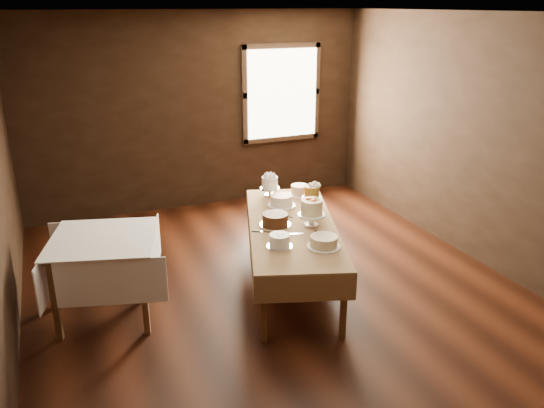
{
  "coord_description": "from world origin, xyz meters",
  "views": [
    {
      "loc": [
        -2.0,
        -4.62,
        2.87
      ],
      "look_at": [
        0.0,
        0.2,
        0.95
      ],
      "focal_mm": 36.02,
      "sensor_mm": 36.0,
      "label": 1
    }
  ],
  "objects_px": {
    "cake_server_e": "(268,232)",
    "flower_vase": "(314,207)",
    "cake_caramel": "(311,197)",
    "cake_server_a": "(296,234)",
    "cake_speckled": "(299,190)",
    "side_table": "(103,247)",
    "cake_flowers": "(312,214)",
    "cake_server_b": "(327,236)",
    "cake_chocolate": "(275,220)",
    "display_table": "(292,228)",
    "cake_meringue": "(270,187)",
    "cake_lattice": "(282,201)",
    "cake_server_c": "(283,213)",
    "cake_server_d": "(312,215)",
    "cake_cream": "(324,242)",
    "cake_swirl": "(280,241)"
  },
  "relations": [
    {
      "from": "cake_meringue",
      "to": "cake_chocolate",
      "type": "bearing_deg",
      "value": -108.84
    },
    {
      "from": "cake_meringue",
      "to": "cake_server_c",
      "type": "height_order",
      "value": "cake_meringue"
    },
    {
      "from": "side_table",
      "to": "cake_server_b",
      "type": "relative_size",
      "value": 4.93
    },
    {
      "from": "cake_flowers",
      "to": "cake_chocolate",
      "type": "bearing_deg",
      "value": 156.09
    },
    {
      "from": "cake_server_a",
      "to": "cake_server_d",
      "type": "xyz_separation_m",
      "value": [
        0.37,
        0.4,
        0.0
      ]
    },
    {
      "from": "cake_caramel",
      "to": "cake_server_d",
      "type": "bearing_deg",
      "value": -114.82
    },
    {
      "from": "display_table",
      "to": "cake_meringue",
      "type": "relative_size",
      "value": 9.91
    },
    {
      "from": "side_table",
      "to": "cake_server_e",
      "type": "bearing_deg",
      "value": -8.33
    },
    {
      "from": "cake_swirl",
      "to": "flower_vase",
      "type": "distance_m",
      "value": 0.96
    },
    {
      "from": "cake_meringue",
      "to": "cake_server_d",
      "type": "bearing_deg",
      "value": -77.09
    },
    {
      "from": "cake_lattice",
      "to": "cake_server_e",
      "type": "distance_m",
      "value": 0.78
    },
    {
      "from": "cake_server_e",
      "to": "flower_vase",
      "type": "xyz_separation_m",
      "value": [
        0.67,
        0.3,
        0.07
      ]
    },
    {
      "from": "cake_server_e",
      "to": "flower_vase",
      "type": "height_order",
      "value": "flower_vase"
    },
    {
      "from": "cake_server_c",
      "to": "cake_server_d",
      "type": "bearing_deg",
      "value": -135.21
    },
    {
      "from": "cake_caramel",
      "to": "cake_server_e",
      "type": "distance_m",
      "value": 0.9
    },
    {
      "from": "display_table",
      "to": "cake_server_d",
      "type": "bearing_deg",
      "value": 24.81
    },
    {
      "from": "cake_speckled",
      "to": "cake_server_e",
      "type": "xyz_separation_m",
      "value": [
        -0.78,
        -0.91,
        -0.06
      ]
    },
    {
      "from": "side_table",
      "to": "cake_server_d",
      "type": "distance_m",
      "value": 2.2
    },
    {
      "from": "cake_chocolate",
      "to": "cake_lattice",
      "type": "bearing_deg",
      "value": 59.84
    },
    {
      "from": "cake_speckled",
      "to": "cake_server_d",
      "type": "xyz_separation_m",
      "value": [
        -0.16,
        -0.66,
        -0.06
      ]
    },
    {
      "from": "cake_server_a",
      "to": "flower_vase",
      "type": "relative_size",
      "value": 1.64
    },
    {
      "from": "side_table",
      "to": "cake_flowers",
      "type": "distance_m",
      "value": 2.08
    },
    {
      "from": "cake_server_b",
      "to": "cake_speckled",
      "type": "bearing_deg",
      "value": 146.6
    },
    {
      "from": "cake_meringue",
      "to": "cake_caramel",
      "type": "distance_m",
      "value": 0.6
    },
    {
      "from": "cake_speckled",
      "to": "cake_server_a",
      "type": "distance_m",
      "value": 1.19
    },
    {
      "from": "cake_server_c",
      "to": "cake_flowers",
      "type": "bearing_deg",
      "value": -174.19
    },
    {
      "from": "cake_meringue",
      "to": "cake_lattice",
      "type": "bearing_deg",
      "value": -91.15
    },
    {
      "from": "cake_server_d",
      "to": "cake_server_e",
      "type": "relative_size",
      "value": 1.0
    },
    {
      "from": "cake_cream",
      "to": "cake_server_c",
      "type": "bearing_deg",
      "value": 89.67
    },
    {
      "from": "cake_server_a",
      "to": "flower_vase",
      "type": "bearing_deg",
      "value": 64.03
    },
    {
      "from": "cake_server_b",
      "to": "flower_vase",
      "type": "xyz_separation_m",
      "value": [
        0.16,
        0.61,
        0.07
      ]
    },
    {
      "from": "cake_speckled",
      "to": "flower_vase",
      "type": "distance_m",
      "value": 0.62
    },
    {
      "from": "cake_cream",
      "to": "cake_server_a",
      "type": "xyz_separation_m",
      "value": [
        -0.11,
        0.38,
        -0.05
      ]
    },
    {
      "from": "cake_swirl",
      "to": "flower_vase",
      "type": "bearing_deg",
      "value": 43.69
    },
    {
      "from": "cake_meringue",
      "to": "side_table",
      "type": "bearing_deg",
      "value": -158.51
    },
    {
      "from": "cake_speckled",
      "to": "cake_caramel",
      "type": "distance_m",
      "value": 0.42
    },
    {
      "from": "cake_chocolate",
      "to": "cake_flowers",
      "type": "xyz_separation_m",
      "value": [
        0.34,
        -0.15,
        0.07
      ]
    },
    {
      "from": "cake_caramel",
      "to": "cake_server_a",
      "type": "relative_size",
      "value": 1.07
    },
    {
      "from": "cake_speckled",
      "to": "display_table",
      "type": "bearing_deg",
      "value": -119.94
    },
    {
      "from": "cake_lattice",
      "to": "cake_swirl",
      "type": "distance_m",
      "value": 1.12
    },
    {
      "from": "cake_lattice",
      "to": "cake_server_b",
      "type": "xyz_separation_m",
      "value": [
        0.08,
        -0.97,
        -0.05
      ]
    },
    {
      "from": "side_table",
      "to": "cake_server_a",
      "type": "distance_m",
      "value": 1.86
    },
    {
      "from": "side_table",
      "to": "cake_lattice",
      "type": "relative_size",
      "value": 3.73
    },
    {
      "from": "cake_caramel",
      "to": "cake_server_a",
      "type": "distance_m",
      "value": 0.82
    },
    {
      "from": "cake_lattice",
      "to": "cake_cream",
      "type": "distance_m",
      "value": 1.19
    },
    {
      "from": "cake_server_e",
      "to": "flower_vase",
      "type": "bearing_deg",
      "value": 56.1
    },
    {
      "from": "cake_caramel",
      "to": "cake_lattice",
      "type": "bearing_deg",
      "value": 153.73
    },
    {
      "from": "cake_server_b",
      "to": "flower_vase",
      "type": "relative_size",
      "value": 1.64
    },
    {
      "from": "cake_server_b",
      "to": "cake_chocolate",
      "type": "bearing_deg",
      "value": -162.49
    },
    {
      "from": "display_table",
      "to": "cake_meringue",
      "type": "distance_m",
      "value": 0.94
    }
  ]
}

